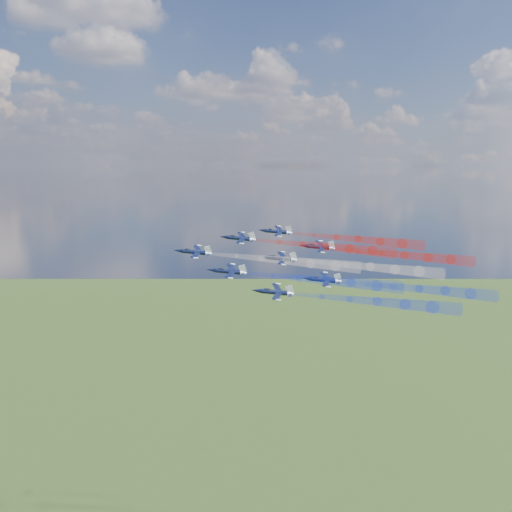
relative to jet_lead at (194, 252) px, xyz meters
name	(u,v)px	position (x,y,z in m)	size (l,w,h in m)	color
jet_lead	(194,252)	(0.00, 0.00, 0.00)	(8.99, 11.24, 3.00)	black
trail_lead	(286,261)	(24.09, -10.46, -2.52)	(3.75, 42.84, 3.75)	white
jet_inner_left	(228,271)	(5.61, -12.34, -3.99)	(8.99, 11.24, 3.00)	black
trail_inner_left	(325,280)	(29.70, -22.80, -6.51)	(3.75, 42.84, 3.75)	#1B39ED
jet_inner_right	(239,238)	(15.61, 4.31, 2.71)	(8.99, 11.24, 3.00)	black
trail_inner_right	(326,246)	(39.70, -6.15, 0.20)	(3.75, 42.84, 3.75)	red
jet_outer_left	(275,292)	(12.49, -27.04, -7.40)	(8.99, 11.24, 3.00)	black
trail_outer_left	(377,302)	(36.58, -37.50, -9.92)	(3.75, 42.84, 3.75)	#1B39ED
jet_center_third	(280,259)	(22.96, -8.60, -2.10)	(8.99, 11.24, 3.00)	black
trail_center_third	(370,267)	(47.05, -19.06, -4.61)	(3.75, 42.84, 3.75)	white
jet_outer_right	(277,232)	(30.57, 9.41, 3.55)	(8.99, 11.24, 3.00)	black
trail_outer_right	(358,239)	(54.67, -1.05, 1.04)	(3.75, 42.84, 3.75)	red
jet_rear_left	(323,280)	(29.31, -22.65, -6.36)	(8.99, 11.24, 3.00)	black
trail_rear_left	(419,289)	(53.40, -33.11, -8.88)	(3.75, 42.84, 3.75)	#1B39ED
jet_rear_right	(319,247)	(37.72, -5.12, 0.01)	(8.99, 11.24, 3.00)	black
trail_rear_right	(405,255)	(61.81, -15.58, -2.51)	(3.75, 42.84, 3.75)	red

